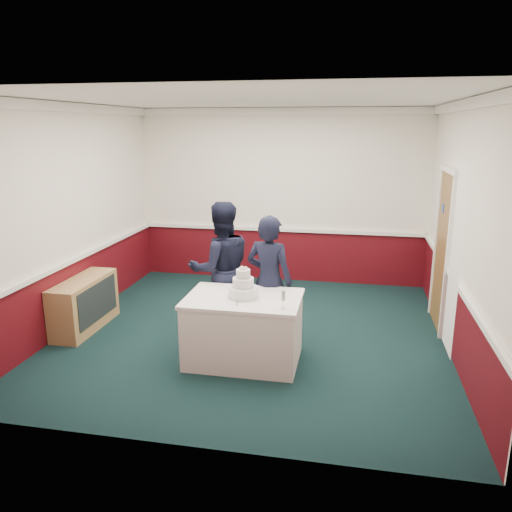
% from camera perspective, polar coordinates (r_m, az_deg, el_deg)
% --- Properties ---
extents(ground, '(5.00, 5.00, 0.00)m').
position_cam_1_polar(ground, '(6.77, -0.40, -8.81)').
color(ground, black).
rests_on(ground, ground).
extents(room_shell, '(5.00, 5.00, 3.00)m').
position_cam_1_polar(room_shell, '(6.83, 1.26, 8.53)').
color(room_shell, white).
rests_on(room_shell, ground).
extents(sideboard, '(0.41, 1.20, 0.70)m').
position_cam_1_polar(sideboard, '(7.19, -19.01, -5.20)').
color(sideboard, tan).
rests_on(sideboard, ground).
extents(cake_table, '(1.32, 0.92, 0.79)m').
position_cam_1_polar(cake_table, '(5.88, -1.43, -8.30)').
color(cake_table, white).
rests_on(cake_table, ground).
extents(wedding_cake, '(0.35, 0.35, 0.36)m').
position_cam_1_polar(wedding_cake, '(5.71, -1.46, -3.67)').
color(wedding_cake, white).
rests_on(wedding_cake, cake_table).
extents(cake_knife, '(0.07, 0.22, 0.00)m').
position_cam_1_polar(cake_knife, '(5.56, -2.21, -5.34)').
color(cake_knife, silver).
rests_on(cake_knife, cake_table).
extents(champagne_flute, '(0.05, 0.05, 0.21)m').
position_cam_1_polar(champagne_flute, '(5.35, 3.13, -4.64)').
color(champagne_flute, silver).
rests_on(champagne_flute, cake_table).
extents(person_man, '(1.07, 0.99, 1.77)m').
position_cam_1_polar(person_man, '(6.52, -4.00, -1.48)').
color(person_man, black).
rests_on(person_man, ground).
extents(person_woman, '(0.69, 0.54, 1.66)m').
position_cam_1_polar(person_woman, '(6.19, 1.52, -2.88)').
color(person_woman, black).
rests_on(person_woman, ground).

